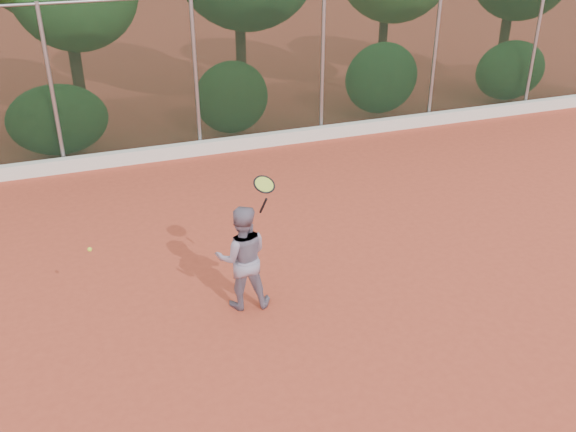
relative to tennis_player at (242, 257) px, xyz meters
name	(u,v)px	position (x,y,z in m)	size (l,w,h in m)	color
ground	(312,326)	(0.75, -0.83, -0.80)	(80.00, 80.00, 0.00)	#AE4029
concrete_curb	(202,148)	(0.75, 5.99, -0.65)	(24.00, 0.20, 0.30)	silver
tennis_player	(242,257)	(0.00, 0.00, 0.00)	(0.78, 0.60, 1.60)	gray
chainlink_fence	(195,72)	(0.75, 6.17, 1.06)	(24.09, 0.09, 3.50)	black
tennis_racket	(264,187)	(0.33, -0.04, 1.07)	(0.37, 0.35, 0.58)	black
tennis_ball_in_flight	(90,249)	(-2.02, 0.15, 0.45)	(0.06, 0.06, 0.06)	#C6DC32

